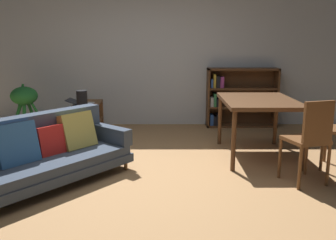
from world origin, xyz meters
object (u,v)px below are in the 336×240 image
fabric_couch (38,154)px  bookshelf (238,98)px  dining_chair_far (311,137)px  open_laptop (82,103)px  desk_speaker (83,100)px  dining_table (259,105)px  potted_floor_plant (25,103)px  media_console (85,124)px

fabric_couch → bookshelf: 3.88m
dining_chair_far → open_laptop: bearing=146.6°
open_laptop → bookshelf: (2.63, 0.91, -0.05)m
open_laptop → desk_speaker: desk_speaker is taller
open_laptop → desk_speaker: bearing=-75.0°
bookshelf → desk_speaker: bearing=-152.4°
dining_table → potted_floor_plant: bearing=163.0°
dining_chair_far → bookshelf: (-0.25, 2.81, -0.01)m
fabric_couch → potted_floor_plant: bearing=114.0°
dining_table → dining_chair_far: dining_chair_far is taller
desk_speaker → potted_floor_plant: (-1.08, 0.59, -0.15)m
fabric_couch → dining_table: dining_table is taller
fabric_couch → media_console: size_ratio=1.59×
open_laptop → dining_table: size_ratio=0.32×
media_console → bookshelf: bookshelf is taller
potted_floor_plant → dining_chair_far: (3.85, -2.08, -0.01)m
dining_table → bookshelf: (0.07, 1.81, -0.18)m
open_laptop → potted_floor_plant: (-0.97, 0.18, -0.03)m
desk_speaker → fabric_couch: bearing=-95.9°
media_console → open_laptop: size_ratio=3.17×
potted_floor_plant → dining_chair_far: 4.37m
media_console → dining_table: 2.66m
fabric_couch → desk_speaker: desk_speaker is taller
fabric_couch → dining_table: size_ratio=1.61×
dining_chair_far → media_console: bearing=147.8°
potted_floor_plant → bookshelf: bookshelf is taller
open_laptop → dining_table: (2.57, -0.90, 0.13)m
open_laptop → dining_chair_far: bearing=-33.4°
potted_floor_plant → bookshelf: size_ratio=0.68×
fabric_couch → dining_chair_far: 2.93m
media_console → open_laptop: open_laptop is taller
potted_floor_plant → desk_speaker: bearing=-28.7°
dining_chair_far → bookshelf: size_ratio=0.74×
fabric_couch → open_laptop: (0.05, 1.90, 0.24)m
media_console → bookshelf: bearing=21.7°
potted_floor_plant → dining_table: bearing=-17.0°
desk_speaker → dining_table: (2.46, -0.49, 0.01)m
potted_floor_plant → dining_chair_far: size_ratio=0.92×
desk_speaker → potted_floor_plant: potted_floor_plant is taller
media_console → dining_chair_far: dining_chair_far is taller
media_console → potted_floor_plant: bearing=163.8°
dining_table → dining_chair_far: size_ratio=1.35×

